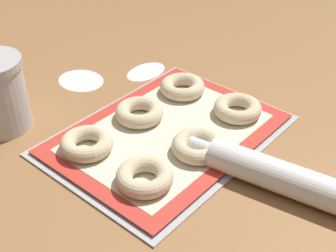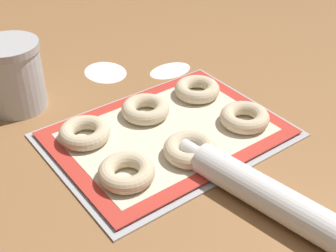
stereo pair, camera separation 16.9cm
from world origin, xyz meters
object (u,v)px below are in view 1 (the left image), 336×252
at_px(bagel_front_center, 199,145).
at_px(bagel_front_left, 145,177).
at_px(bagel_back_left, 87,144).
at_px(rolling_pin, 297,183).
at_px(bagel_front_right, 238,108).
at_px(bagel_back_right, 182,87).
at_px(baking_tray, 168,135).
at_px(bagel_back_center, 139,112).

bearing_deg(bagel_front_center, bagel_front_left, 172.71).
relative_size(bagel_back_left, rolling_pin, 0.24).
bearing_deg(bagel_front_right, bagel_front_center, -174.09).
xyz_separation_m(bagel_front_right, bagel_back_right, (-0.01, 0.15, 0.00)).
distance_m(bagel_front_left, bagel_front_right, 0.29).
distance_m(bagel_front_right, rolling_pin, 0.25).
height_order(bagel_front_center, rolling_pin, rolling_pin).
distance_m(baking_tray, bagel_back_right, 0.16).
bearing_deg(bagel_front_left, bagel_back_right, 27.24).
bearing_deg(bagel_back_left, baking_tray, -28.79).
height_order(bagel_front_center, bagel_back_center, same).
bearing_deg(rolling_pin, bagel_back_right, 70.59).
bearing_deg(bagel_front_center, bagel_back_center, 86.90).
distance_m(bagel_front_center, bagel_back_left, 0.21).
bearing_deg(bagel_back_center, bagel_back_right, -0.96).
distance_m(baking_tray, rolling_pin, 0.28).
bearing_deg(bagel_back_left, bagel_front_center, -50.82).
height_order(baking_tray, bagel_back_right, bagel_back_right).
bearing_deg(baking_tray, bagel_back_right, 28.68).
bearing_deg(bagel_front_center, baking_tray, 83.19).
distance_m(bagel_front_center, rolling_pin, 0.19).
distance_m(baking_tray, bagel_back_left, 0.17).
bearing_deg(bagel_back_right, baking_tray, -151.32).
relative_size(bagel_back_left, bagel_back_right, 1.00).
xyz_separation_m(baking_tray, bagel_back_left, (-0.15, 0.08, 0.02)).
distance_m(bagel_front_left, rolling_pin, 0.26).
bearing_deg(bagel_front_left, bagel_back_left, 91.06).
bearing_deg(baking_tray, bagel_front_center, -96.81).
distance_m(bagel_front_center, bagel_front_right, 0.16).
bearing_deg(bagel_front_center, rolling_pin, -82.93).
relative_size(bagel_front_right, bagel_back_center, 1.00).
height_order(bagel_back_left, bagel_back_center, same).
distance_m(bagel_front_right, bagel_back_left, 0.33).
height_order(bagel_front_center, bagel_front_right, same).
xyz_separation_m(baking_tray, bagel_back_right, (0.14, 0.08, 0.02)).
distance_m(baking_tray, bagel_back_center, 0.08).
xyz_separation_m(bagel_front_left, bagel_back_center, (0.14, 0.15, 0.00)).
relative_size(baking_tray, rolling_pin, 1.11).
relative_size(bagel_front_center, rolling_pin, 0.24).
relative_size(baking_tray, bagel_front_right, 4.57).
relative_size(bagel_front_center, bagel_back_center, 1.00).
relative_size(bagel_front_left, bagel_back_center, 1.00).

